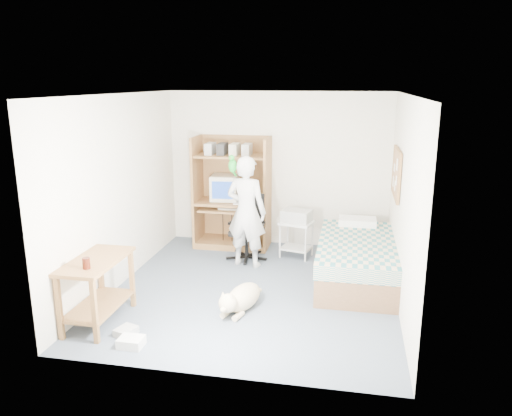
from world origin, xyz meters
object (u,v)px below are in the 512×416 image
(office_chair, at_px, (248,236))
(dog, at_px, (241,298))
(person, at_px, (246,212))
(bed, at_px, (356,260))
(side_desk, at_px, (97,281))
(printer_cart, at_px, (296,233))
(computer_hutch, at_px, (233,197))

(office_chair, height_order, dog, office_chair)
(office_chair, height_order, person, person)
(bed, height_order, side_desk, side_desk)
(bed, distance_m, side_desk, 3.39)
(dog, bearing_deg, office_chair, 115.81)
(dog, distance_m, printer_cart, 2.04)
(printer_cart, bearing_deg, office_chair, -150.48)
(dog, xyz_separation_m, printer_cart, (0.43, 1.98, 0.22))
(bed, bearing_deg, computer_hutch, 150.71)
(computer_hutch, xyz_separation_m, printer_cart, (1.09, -0.36, -0.45))
(bed, height_order, person, person)
(computer_hutch, relative_size, office_chair, 1.83)
(computer_hutch, bearing_deg, person, -64.58)
(office_chair, height_order, printer_cart, office_chair)
(person, relative_size, printer_cart, 2.89)
(side_desk, relative_size, office_chair, 1.02)
(office_chair, relative_size, printer_cart, 1.74)
(office_chair, bearing_deg, dog, -69.59)
(bed, xyz_separation_m, office_chair, (-1.63, 0.56, 0.06))
(computer_hutch, xyz_separation_m, office_chair, (0.37, -0.56, -0.47))
(computer_hutch, distance_m, person, 0.96)
(computer_hutch, relative_size, person, 1.10)
(bed, bearing_deg, printer_cart, 140.20)
(bed, height_order, dog, bed)
(office_chair, relative_size, dog, 1.06)
(side_desk, relative_size, person, 0.61)
(printer_cart, bearing_deg, side_desk, -112.96)
(person, distance_m, dog, 1.64)
(bed, relative_size, office_chair, 2.05)
(side_desk, bearing_deg, computer_hutch, 73.86)
(side_desk, xyz_separation_m, person, (1.26, 2.07, 0.32))
(side_desk, height_order, printer_cart, side_desk)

